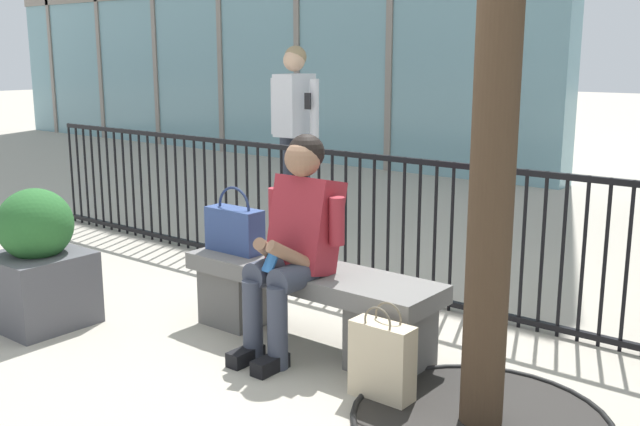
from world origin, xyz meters
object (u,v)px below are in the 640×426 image
(stone_bench, at_px, (309,298))
(seated_person_with_phone, at_px, (295,238))
(bystander_at_railing, at_px, (295,125))
(shopping_bag, at_px, (382,360))
(planter, at_px, (38,263))
(handbag_on_bench, at_px, (235,228))

(stone_bench, relative_size, seated_person_with_phone, 1.32)
(bystander_at_railing, bearing_deg, shopping_bag, -42.60)
(seated_person_with_phone, bearing_deg, planter, -155.78)
(handbag_on_bench, xyz_separation_m, bystander_at_railing, (-1.28, 2.06, 0.41))
(shopping_bag, bearing_deg, stone_bench, 155.41)
(shopping_bag, height_order, planter, planter)
(seated_person_with_phone, relative_size, planter, 1.43)
(handbag_on_bench, height_order, planter, handbag_on_bench)
(shopping_bag, distance_m, bystander_at_railing, 3.61)
(handbag_on_bench, xyz_separation_m, planter, (-0.90, -0.79, -0.20))
(shopping_bag, distance_m, planter, 2.27)
(stone_bench, height_order, shopping_bag, shopping_bag)
(stone_bench, distance_m, shopping_bag, 0.81)
(bystander_at_railing, bearing_deg, handbag_on_bench, -58.13)
(planter, bearing_deg, handbag_on_bench, 41.21)
(bystander_at_railing, bearing_deg, seated_person_with_phone, -49.36)
(seated_person_with_phone, distance_m, handbag_on_bench, 0.60)
(handbag_on_bench, relative_size, planter, 0.48)
(planter, bearing_deg, stone_bench, 28.34)
(stone_bench, distance_m, handbag_on_bench, 0.66)
(bystander_at_railing, relative_size, planter, 2.01)
(planter, bearing_deg, bystander_at_railing, 97.57)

